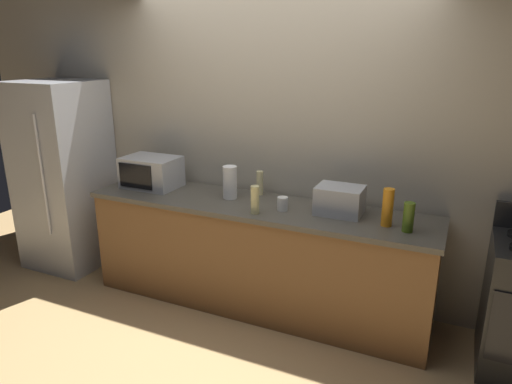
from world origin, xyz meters
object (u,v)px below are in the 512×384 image
at_px(toaster_oven, 340,200).
at_px(refrigerator, 64,176).
at_px(microwave, 151,172).
at_px(bottle_olive_oil, 409,217).
at_px(bottle_vinegar, 255,200).
at_px(bottle_hand_soap, 260,183).
at_px(paper_towel_roll, 230,182).
at_px(bottle_dish_soap, 388,207).
at_px(mug_white, 283,204).

bearing_deg(toaster_oven, refrigerator, -178.72).
relative_size(microwave, bottle_olive_oil, 2.34).
bearing_deg(toaster_oven, bottle_vinegar, -155.91).
bearing_deg(bottle_vinegar, bottle_olive_oil, 5.43).
relative_size(refrigerator, bottle_olive_oil, 8.76).
height_order(bottle_hand_soap, bottle_vinegar, bottle_vinegar).
relative_size(microwave, toaster_oven, 1.41).
relative_size(microwave, bottle_hand_soap, 2.35).
xyz_separation_m(toaster_oven, paper_towel_roll, (-0.91, -0.01, 0.03)).
distance_m(refrigerator, bottle_olive_oil, 3.22).
height_order(microwave, toaster_oven, microwave).
bearing_deg(bottle_hand_soap, bottle_olive_oil, -14.95).
relative_size(bottle_dish_soap, mug_white, 2.55).
bearing_deg(toaster_oven, bottle_hand_soap, 166.33).
distance_m(microwave, bottle_olive_oil, 2.21).
relative_size(paper_towel_roll, mug_white, 2.56).
bearing_deg(bottle_hand_soap, microwave, -168.88).
distance_m(paper_towel_roll, bottle_vinegar, 0.42).
distance_m(bottle_dish_soap, bottle_vinegar, 0.95).
height_order(bottle_olive_oil, bottle_hand_soap, same).
bearing_deg(mug_white, bottle_dish_soap, 0.50).
xyz_separation_m(paper_towel_roll, mug_white, (0.50, -0.10, -0.08)).
distance_m(toaster_oven, bottle_dish_soap, 0.38).
xyz_separation_m(bottle_hand_soap, bottle_dish_soap, (1.09, -0.28, 0.03)).
height_order(microwave, paper_towel_roll, same).
height_order(microwave, bottle_olive_oil, microwave).
distance_m(bottle_olive_oil, bottle_dish_soap, 0.16).
relative_size(refrigerator, microwave, 3.75).
xyz_separation_m(microwave, paper_towel_roll, (0.78, 0.00, 0.00)).
distance_m(refrigerator, paper_towel_roll, 1.80).
distance_m(microwave, mug_white, 1.29).
relative_size(paper_towel_roll, bottle_vinegar, 1.27).
bearing_deg(bottle_hand_soap, refrigerator, -173.13).
distance_m(bottle_vinegar, mug_white, 0.23).
distance_m(bottle_hand_soap, bottle_vinegar, 0.46).
xyz_separation_m(microwave, mug_white, (1.29, -0.10, -0.08)).
bearing_deg(paper_towel_roll, refrigerator, -178.39).
bearing_deg(bottle_olive_oil, toaster_oven, 163.24).
distance_m(refrigerator, toaster_oven, 2.71).
bearing_deg(refrigerator, bottle_hand_soap, 6.87).
bearing_deg(refrigerator, mug_white, -1.25).
distance_m(microwave, bottle_hand_soap, 0.99).
bearing_deg(microwave, refrigerator, -177.27).
bearing_deg(bottle_hand_soap, bottle_dish_soap, -14.41).
relative_size(bottle_olive_oil, bottle_vinegar, 0.97).
xyz_separation_m(toaster_oven, bottle_dish_soap, (0.36, -0.10, 0.03)).
distance_m(microwave, paper_towel_roll, 0.78).
relative_size(microwave, bottle_vinegar, 2.26).
height_order(refrigerator, bottle_vinegar, refrigerator).
bearing_deg(refrigerator, microwave, 2.73).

